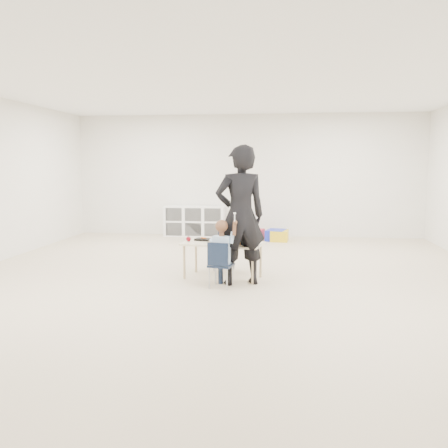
# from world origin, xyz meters

# --- Properties ---
(room) EXTENTS (9.00, 9.02, 2.80)m
(room) POSITION_xyz_m (0.00, 0.00, 1.40)
(room) COLOR beige
(room) RESTS_ON ground
(table) EXTENTS (1.24, 0.79, 0.53)m
(table) POSITION_xyz_m (-0.04, 0.26, 0.27)
(table) COLOR beige
(table) RESTS_ON ground
(chair_near) EXTENTS (0.36, 0.34, 0.63)m
(chair_near) POSITION_xyz_m (0.01, -0.26, 0.32)
(chair_near) COLOR black
(chair_near) RESTS_ON ground
(chair_far) EXTENTS (0.36, 0.34, 0.63)m
(chair_far) POSITION_xyz_m (-0.08, 0.79, 0.32)
(chair_far) COLOR black
(chair_far) RESTS_ON ground
(child) EXTENTS (0.50, 0.50, 0.99)m
(child) POSITION_xyz_m (0.01, -0.26, 0.50)
(child) COLOR #A8C5E3
(child) RESTS_ON chair_near
(lunch_tray_near) EXTENTS (0.25, 0.20, 0.03)m
(lunch_tray_near) POSITION_xyz_m (0.08, 0.30, 0.54)
(lunch_tray_near) COLOR black
(lunch_tray_near) RESTS_ON table
(lunch_tray_far) EXTENTS (0.25, 0.20, 0.03)m
(lunch_tray_far) POSITION_xyz_m (-0.36, 0.42, 0.54)
(lunch_tray_far) COLOR black
(lunch_tray_far) RESTS_ON table
(milk_carton) EXTENTS (0.08, 0.08, 0.10)m
(milk_carton) POSITION_xyz_m (-0.05, 0.15, 0.58)
(milk_carton) COLOR white
(milk_carton) RESTS_ON table
(bread_roll) EXTENTS (0.09, 0.09, 0.07)m
(bread_roll) POSITION_xyz_m (0.24, 0.14, 0.56)
(bread_roll) COLOR tan
(bread_roll) RESTS_ON table
(apple_near) EXTENTS (0.07, 0.07, 0.07)m
(apple_near) POSITION_xyz_m (-0.18, 0.35, 0.56)
(apple_near) COLOR maroon
(apple_near) RESTS_ON table
(apple_far) EXTENTS (0.07, 0.07, 0.07)m
(apple_far) POSITION_xyz_m (-0.55, 0.31, 0.56)
(apple_far) COLOR maroon
(apple_far) RESTS_ON table
(cubby_shelf) EXTENTS (1.40, 0.40, 0.70)m
(cubby_shelf) POSITION_xyz_m (-1.20, 4.28, 0.35)
(cubby_shelf) COLOR white
(cubby_shelf) RESTS_ON ground
(adult) EXTENTS (0.82, 0.68, 1.92)m
(adult) POSITION_xyz_m (0.25, -0.05, 0.96)
(adult) COLOR black
(adult) RESTS_ON ground
(bin_red) EXTENTS (0.45, 0.53, 0.22)m
(bin_red) POSITION_xyz_m (0.22, 3.93, 0.11)
(bin_red) COLOR #AF112B
(bin_red) RESTS_ON ground
(bin_yellow) EXTENTS (0.40, 0.50, 0.23)m
(bin_yellow) POSITION_xyz_m (0.77, 3.81, 0.12)
(bin_yellow) COLOR gold
(bin_yellow) RESTS_ON ground
(bin_blue) EXTENTS (0.49, 0.56, 0.24)m
(bin_blue) POSITION_xyz_m (0.69, 3.85, 0.12)
(bin_blue) COLOR #1728B0
(bin_blue) RESTS_ON ground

